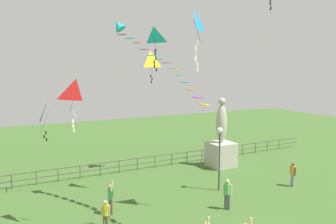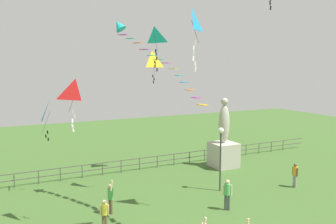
# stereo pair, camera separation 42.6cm
# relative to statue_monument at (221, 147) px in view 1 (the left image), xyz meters

# --- Properties ---
(statue_monument) EXTENTS (1.91, 1.91, 5.47)m
(statue_monument) POSITION_rel_statue_monument_xyz_m (0.00, 0.00, 0.00)
(statue_monument) COLOR #B2AD9E
(statue_monument) RESTS_ON ground_plane
(lamppost) EXTENTS (0.36, 0.36, 4.08)m
(lamppost) POSITION_rel_statue_monument_xyz_m (-3.36, -4.38, 1.40)
(lamppost) COLOR #38383D
(lamppost) RESTS_ON ground_plane
(person_1) EXTENTS (0.30, 0.49, 1.61)m
(person_1) POSITION_rel_statue_monument_xyz_m (1.40, -6.01, -0.67)
(person_1) COLOR #99999E
(person_1) RESTS_ON ground_plane
(person_3) EXTENTS (0.44, 0.35, 1.72)m
(person_3) POSITION_rel_statue_monument_xyz_m (-4.73, -7.05, -0.60)
(person_3) COLOR #3F4C47
(person_3) RESTS_ON ground_plane
(person_4) EXTENTS (0.30, 0.51, 1.91)m
(person_4) POSITION_rel_statue_monument_xyz_m (-10.62, -4.69, -0.63)
(person_4) COLOR brown
(person_4) RESTS_ON ground_plane
(person_5) EXTENTS (0.42, 0.28, 1.50)m
(person_5) POSITION_rel_statue_monument_xyz_m (-11.42, -6.35, -0.73)
(person_5) COLOR brown
(person_5) RESTS_ON ground_plane
(kite_0) EXTENTS (0.82, 0.87, 2.52)m
(kite_0) POSITION_rel_statue_monument_xyz_m (-12.92, -0.08, 3.52)
(kite_0) COLOR #198CD1
(kite_2) EXTENTS (1.11, 1.21, 2.48)m
(kite_2) POSITION_rel_statue_monument_xyz_m (-12.34, -5.16, 5.04)
(kite_2) COLOR red
(kite_3) EXTENTS (1.03, 0.74, 2.36)m
(kite_3) POSITION_rel_statue_monument_xyz_m (-5.36, 1.62, 6.73)
(kite_3) COLOR yellow
(kite_5) EXTENTS (0.86, 0.78, 2.59)m
(kite_5) POSITION_rel_statue_monument_xyz_m (-8.34, -9.24, 8.01)
(kite_5) COLOR #198CD1
(kite_6) EXTENTS (0.77, 1.14, 2.59)m
(kite_6) POSITION_rel_statue_monument_xyz_m (-7.37, -3.26, 7.98)
(kite_6) COLOR #19B2B2
(streamer_kite) EXTENTS (2.33, 6.84, 4.31)m
(streamer_kite) POSITION_rel_statue_monument_xyz_m (-9.28, -3.87, 8.08)
(streamer_kite) COLOR #19B2B2
(waterfront_railing) EXTENTS (36.06, 0.06, 0.95)m
(waterfront_railing) POSITION_rel_statue_monument_xyz_m (-7.63, 2.08, -0.97)
(waterfront_railing) COLOR #4C4742
(waterfront_railing) RESTS_ON ground_plane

